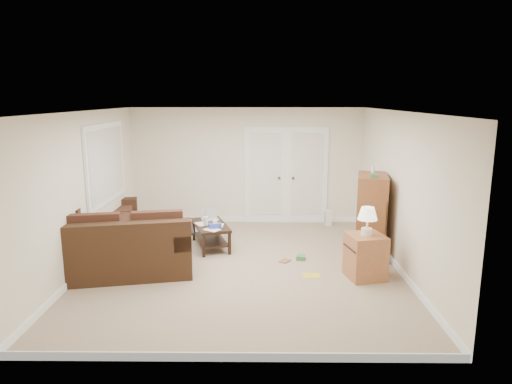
{
  "coord_description": "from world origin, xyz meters",
  "views": [
    {
      "loc": [
        0.3,
        -7.05,
        2.71
      ],
      "look_at": [
        0.22,
        0.69,
        1.1
      ],
      "focal_mm": 32.0,
      "sensor_mm": 36.0,
      "label": 1
    }
  ],
  "objects_px": {
    "tv_armoire": "(371,215)",
    "sectional_sofa": "(113,239)",
    "coffee_table": "(211,234)",
    "side_cabinet": "(366,253)"
  },
  "relations": [
    {
      "from": "sectional_sofa",
      "to": "tv_armoire",
      "type": "bearing_deg",
      "value": -8.0
    },
    {
      "from": "tv_armoire",
      "to": "sectional_sofa",
      "type": "bearing_deg",
      "value": -164.59
    },
    {
      "from": "side_cabinet",
      "to": "sectional_sofa",
      "type": "bearing_deg",
      "value": 157.3
    },
    {
      "from": "coffee_table",
      "to": "tv_armoire",
      "type": "bearing_deg",
      "value": -26.92
    },
    {
      "from": "sectional_sofa",
      "to": "tv_armoire",
      "type": "distance_m",
      "value": 4.41
    },
    {
      "from": "coffee_table",
      "to": "side_cabinet",
      "type": "xyz_separation_m",
      "value": [
        2.51,
        -1.45,
        0.16
      ]
    },
    {
      "from": "sectional_sofa",
      "to": "tv_armoire",
      "type": "xyz_separation_m",
      "value": [
        4.39,
        0.24,
        0.36
      ]
    },
    {
      "from": "coffee_table",
      "to": "tv_armoire",
      "type": "height_order",
      "value": "tv_armoire"
    },
    {
      "from": "sectional_sofa",
      "to": "coffee_table",
      "type": "bearing_deg",
      "value": 12.41
    },
    {
      "from": "sectional_sofa",
      "to": "coffee_table",
      "type": "distance_m",
      "value": 1.72
    }
  ]
}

